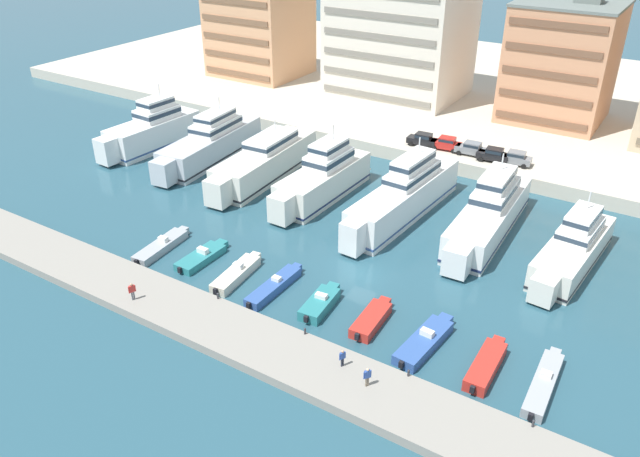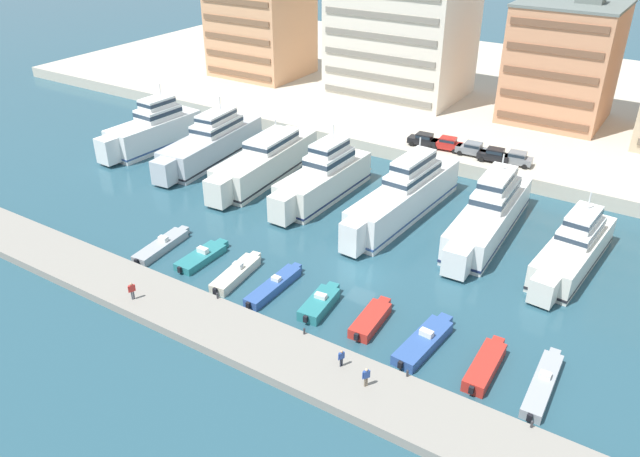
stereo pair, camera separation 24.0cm
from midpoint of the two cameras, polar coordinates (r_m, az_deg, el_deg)
name	(u,v)px [view 1 (the left image)]	position (r m, az deg, el deg)	size (l,w,h in m)	color
ground_plane	(362,275)	(61.61, 3.71, -4.23)	(400.00, 400.00, 0.00)	#285160
quay_promenade	(538,101)	(115.42, 19.26, 10.95)	(180.00, 70.00, 1.88)	beige
pier_dock	(277,352)	(51.71, -4.12, -11.20)	(120.00, 5.98, 0.82)	gray
yacht_white_far_left	(152,130)	(93.74, -15.18, 8.66)	(5.49, 17.51, 8.86)	white
yacht_silver_left	(211,143)	(88.07, -10.05, 7.72)	(6.37, 21.55, 8.12)	silver
yacht_ivory_mid_left	(264,162)	(81.39, -5.18, 6.12)	(5.95, 21.56, 7.00)	silver
yacht_ivory_center_left	(323,178)	(75.58, 0.16, 4.64)	(4.83, 18.13, 8.59)	silver
yacht_white_center	(404,195)	(71.68, 7.61, 3.01)	(5.21, 22.72, 8.71)	white
yacht_white_center_right	(489,213)	(70.12, 15.11, 1.39)	(5.17, 21.57, 8.35)	white
yacht_ivory_mid_right	(573,248)	(66.79, 22.05, -1.67)	(5.28, 17.68, 7.40)	silver
motorboat_grey_far_left	(162,246)	(67.45, -14.38, -1.55)	(2.41, 8.09, 1.33)	#9EA3A8
motorboat_teal_left	(202,257)	(64.68, -10.84, -2.54)	(2.11, 6.86, 1.32)	teal
motorboat_cream_mid_left	(237,273)	(61.31, -7.73, -4.09)	(2.39, 7.59, 1.50)	beige
motorboat_blue_center_left	(274,286)	(59.21, -4.31, -5.26)	(1.55, 8.11, 1.26)	#33569E
motorboat_teal_center	(320,303)	(56.69, -0.08, -6.84)	(2.45, 6.07, 1.41)	teal
motorboat_red_center_right	(372,319)	(55.02, 4.62, -8.27)	(2.15, 6.28, 0.96)	red
motorboat_blue_mid_right	(425,341)	(53.20, 9.43, -10.13)	(2.62, 8.03, 1.44)	#33569E
motorboat_red_right	(486,365)	(51.86, 14.81, -11.99)	(1.88, 7.01, 1.05)	red
motorboat_grey_far_right	(544,383)	(51.68, 19.64, -13.18)	(1.81, 8.54, 1.22)	#9EA3A8
car_black_far_left	(423,139)	(87.76, 9.30, 8.07)	(4.19, 2.10, 1.80)	black
car_red_left	(446,143)	(86.96, 11.40, 7.68)	(4.25, 2.25, 1.80)	red
car_grey_mid_left	(471,148)	(85.88, 13.60, 7.15)	(4.17, 2.07, 1.80)	slate
car_black_center_left	(493,154)	(84.56, 15.50, 6.55)	(4.23, 2.21, 1.80)	black
car_grey_center	(515,158)	(84.32, 17.36, 6.21)	(4.23, 2.19, 1.80)	slate
apartment_block_far_left	(260,30)	(121.25, -5.60, 17.62)	(16.13, 14.49, 17.97)	tan
apartment_block_left	(401,26)	(108.59, 7.36, 17.91)	(21.53, 16.75, 24.42)	silver
apartment_block_mid_left	(561,62)	(101.92, 21.15, 14.04)	(14.54, 14.46, 19.20)	tan
pedestrian_near_edge	(367,376)	(47.52, 4.21, -13.26)	(0.45, 0.56, 1.70)	#7A6B56
pedestrian_mid_deck	(132,290)	(58.53, -16.91, -5.40)	(0.41, 0.63, 1.75)	#4C515B
pedestrian_far_side	(342,357)	(49.12, 1.92, -11.64)	(0.37, 0.55, 1.55)	#282D3D
bollard_west	(218,296)	(57.32, -9.45, -6.07)	(0.20, 0.20, 0.61)	#2D2D33
bollard_west_mid	(305,331)	(52.52, -1.51, -9.33)	(0.20, 0.20, 0.61)	#2D2D33
bollard_east_mid	(408,373)	(49.09, 7.95, -12.92)	(0.20, 0.20, 0.61)	#2D2D33
bollard_east	(533,423)	(47.33, 18.78, -16.49)	(0.20, 0.20, 0.61)	#2D2D33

